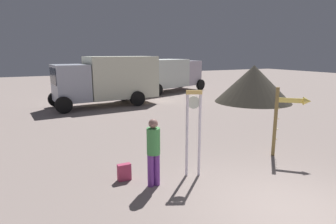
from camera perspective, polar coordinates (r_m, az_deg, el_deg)
name	(u,v)px	position (r m, az deg, el deg)	size (l,w,h in m)	color
ground_plane	(290,212)	(6.67, 23.19, -17.78)	(80.00, 80.00, 0.00)	gray
standing_clock	(193,126)	(7.35, 5.08, -2.83)	(0.40, 0.24, 2.27)	white
arrow_sign	(288,112)	(9.42, 22.77, -0.04)	(0.85, 0.81, 2.16)	olive
person_near_clock	(153,149)	(6.88, -2.91, -7.38)	(0.32, 0.32, 1.67)	#74379A
backpack	(124,172)	(7.50, -8.72, -11.77)	(0.34, 0.19, 0.43)	#BA3C5E
box_truck_near	(109,79)	(17.90, -11.75, 6.47)	(6.45, 2.91, 2.96)	silver
box_truck_far	(164,74)	(23.57, -0.75, 7.65)	(7.45, 4.64, 2.66)	white
dome_tent	(253,84)	(19.51, 16.64, 5.41)	(4.92, 4.92, 2.40)	#353128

